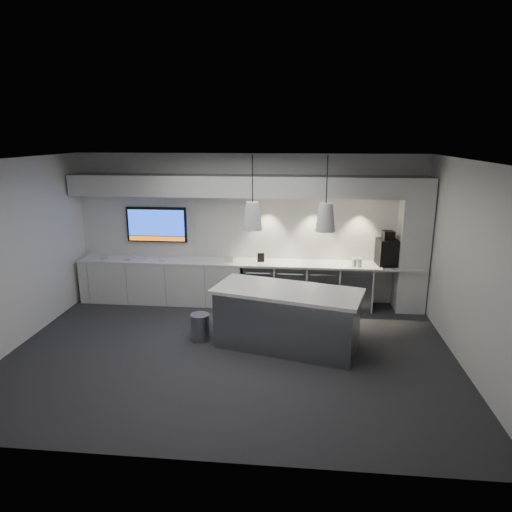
# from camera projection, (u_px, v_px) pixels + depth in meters

# --- Properties ---
(floor) EXTENTS (7.00, 7.00, 0.00)m
(floor) POSITION_uv_depth(u_px,v_px,m) (231.00, 352.00, 7.24)
(floor) COLOR #29292B
(floor) RESTS_ON ground
(ceiling) EXTENTS (7.00, 7.00, 0.00)m
(ceiling) POSITION_uv_depth(u_px,v_px,m) (228.00, 160.00, 6.47)
(ceiling) COLOR black
(ceiling) RESTS_ON wall_back
(wall_back) EXTENTS (7.00, 0.00, 7.00)m
(wall_back) POSITION_uv_depth(u_px,v_px,m) (249.00, 229.00, 9.26)
(wall_back) COLOR white
(wall_back) RESTS_ON floor
(wall_front) EXTENTS (7.00, 0.00, 7.00)m
(wall_front) POSITION_uv_depth(u_px,v_px,m) (190.00, 330.00, 4.45)
(wall_front) COLOR white
(wall_front) RESTS_ON floor
(wall_left) EXTENTS (0.00, 7.00, 7.00)m
(wall_left) POSITION_uv_depth(u_px,v_px,m) (10.00, 256.00, 7.19)
(wall_left) COLOR white
(wall_left) RESTS_ON floor
(wall_right) EXTENTS (0.00, 7.00, 7.00)m
(wall_right) POSITION_uv_depth(u_px,v_px,m) (471.00, 268.00, 6.52)
(wall_right) COLOR white
(wall_right) RESTS_ON floor
(back_counter) EXTENTS (6.80, 0.65, 0.04)m
(back_counter) POSITION_uv_depth(u_px,v_px,m) (247.00, 262.00, 9.11)
(back_counter) COLOR silver
(back_counter) RESTS_ON left_base_cabinets
(left_base_cabinets) EXTENTS (3.30, 0.63, 0.86)m
(left_base_cabinets) POSITION_uv_depth(u_px,v_px,m) (163.00, 281.00, 9.39)
(left_base_cabinets) COLOR silver
(left_base_cabinets) RESTS_ON floor
(fridge_unit_a) EXTENTS (0.60, 0.61, 0.85)m
(fridge_unit_a) POSITION_uv_depth(u_px,v_px,m) (259.00, 284.00, 9.20)
(fridge_unit_a) COLOR gray
(fridge_unit_a) RESTS_ON floor
(fridge_unit_b) EXTENTS (0.60, 0.61, 0.85)m
(fridge_unit_b) POSITION_uv_depth(u_px,v_px,m) (291.00, 285.00, 9.14)
(fridge_unit_b) COLOR gray
(fridge_unit_b) RESTS_ON floor
(fridge_unit_c) EXTENTS (0.60, 0.61, 0.85)m
(fridge_unit_c) POSITION_uv_depth(u_px,v_px,m) (322.00, 286.00, 9.08)
(fridge_unit_c) COLOR gray
(fridge_unit_c) RESTS_ON floor
(fridge_unit_d) EXTENTS (0.60, 0.61, 0.85)m
(fridge_unit_d) POSITION_uv_depth(u_px,v_px,m) (354.00, 287.00, 9.02)
(fridge_unit_d) COLOR gray
(fridge_unit_d) RESTS_ON floor
(backsplash) EXTENTS (4.60, 0.03, 1.30)m
(backsplash) POSITION_uv_depth(u_px,v_px,m) (308.00, 228.00, 9.11)
(backsplash) COLOR silver
(backsplash) RESTS_ON wall_back
(soffit) EXTENTS (6.90, 0.60, 0.40)m
(soffit) POSITION_uv_depth(u_px,v_px,m) (247.00, 186.00, 8.74)
(soffit) COLOR silver
(soffit) RESTS_ON wall_back
(column) EXTENTS (0.55, 0.55, 2.60)m
(column) POSITION_uv_depth(u_px,v_px,m) (413.00, 245.00, 8.72)
(column) COLOR silver
(column) RESTS_ON floor
(wall_tv) EXTENTS (1.25, 0.07, 0.72)m
(wall_tv) POSITION_uv_depth(u_px,v_px,m) (157.00, 225.00, 9.38)
(wall_tv) COLOR black
(wall_tv) RESTS_ON wall_back
(island) EXTENTS (2.50, 1.56, 0.98)m
(island) POSITION_uv_depth(u_px,v_px,m) (287.00, 318.00, 7.32)
(island) COLOR gray
(island) RESTS_ON floor
(bin) EXTENTS (0.35, 0.35, 0.45)m
(bin) POSITION_uv_depth(u_px,v_px,m) (200.00, 327.00, 7.65)
(bin) COLOR gray
(bin) RESTS_ON floor
(coffee_machine) EXTENTS (0.42, 0.57, 0.67)m
(coffee_machine) POSITION_uv_depth(u_px,v_px,m) (387.00, 251.00, 8.80)
(coffee_machine) COLOR black
(coffee_machine) RESTS_ON back_counter
(sign_black) EXTENTS (0.14, 0.04, 0.18)m
(sign_black) POSITION_uv_depth(u_px,v_px,m) (261.00, 257.00, 9.05)
(sign_black) COLOR black
(sign_black) RESTS_ON back_counter
(sign_white) EXTENTS (0.18, 0.03, 0.14)m
(sign_white) POSITION_uv_depth(u_px,v_px,m) (229.00, 259.00, 9.02)
(sign_white) COLOR silver
(sign_white) RESTS_ON back_counter
(cup_cluster) EXTENTS (0.18, 0.18, 0.15)m
(cup_cluster) POSITION_uv_depth(u_px,v_px,m) (357.00, 262.00, 8.78)
(cup_cluster) COLOR silver
(cup_cluster) RESTS_ON back_counter
(tray_a) EXTENTS (0.20, 0.20, 0.02)m
(tray_a) POSITION_uv_depth(u_px,v_px,m) (105.00, 257.00, 9.35)
(tray_a) COLOR #B4B4B4
(tray_a) RESTS_ON back_counter
(tray_b) EXTENTS (0.18, 0.18, 0.02)m
(tray_b) POSITION_uv_depth(u_px,v_px,m) (129.00, 259.00, 9.27)
(tray_b) COLOR #B4B4B4
(tray_b) RESTS_ON back_counter
(tray_c) EXTENTS (0.19, 0.19, 0.02)m
(tray_c) POSITION_uv_depth(u_px,v_px,m) (143.00, 259.00, 9.27)
(tray_c) COLOR #B4B4B4
(tray_c) RESTS_ON back_counter
(tray_d) EXTENTS (0.18, 0.18, 0.02)m
(tray_d) POSITION_uv_depth(u_px,v_px,m) (163.00, 260.00, 9.19)
(tray_d) COLOR #B4B4B4
(tray_d) RESTS_ON back_counter
(pendant_left) EXTENTS (0.30, 0.30, 1.13)m
(pendant_left) POSITION_uv_depth(u_px,v_px,m) (253.00, 216.00, 6.95)
(pendant_left) COLOR silver
(pendant_left) RESTS_ON ceiling
(pendant_right) EXTENTS (0.30, 0.30, 1.13)m
(pendant_right) POSITION_uv_depth(u_px,v_px,m) (326.00, 217.00, 6.84)
(pendant_right) COLOR silver
(pendant_right) RESTS_ON ceiling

